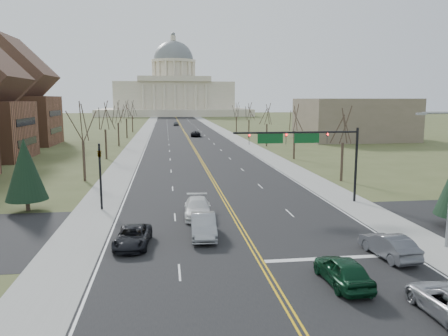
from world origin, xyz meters
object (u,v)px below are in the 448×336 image
object	(u,v)px
signal_left	(100,169)
car_nb_outer_lead	(389,245)
car_sb_inner_lead	(203,226)
signal_mast	(306,143)
car_far_sb	(176,124)
car_sb_inner_second	(198,208)
car_sb_outer_lead	(133,237)
car_nb_inner_lead	(343,270)
car_far_nb	(195,134)

from	to	relation	value
signal_left	car_nb_outer_lead	xyz separation A→B (m)	(19.66, -14.76, -2.94)
car_sb_inner_lead	signal_mast	bearing A→B (deg)	43.25
signal_left	car_far_sb	distance (m)	125.76
car_sb_inner_second	car_far_sb	size ratio (longest dim) A/B	1.16
car_sb_inner_lead	car_sb_outer_lead	size ratio (longest dim) A/B	1.05
signal_left	car_far_sb	world-z (taller)	signal_left
car_nb_inner_lead	car_sb_outer_lead	bearing A→B (deg)	-36.18
car_sb_outer_lead	car_far_sb	bearing A→B (deg)	92.10
car_far_sb	car_sb_inner_second	bearing A→B (deg)	-90.97
car_sb_inner_lead	car_sb_outer_lead	bearing A→B (deg)	-162.01
car_far_nb	car_sb_inner_lead	bearing A→B (deg)	88.65
car_sb_inner_lead	signal_left	bearing A→B (deg)	135.07
car_nb_outer_lead	car_far_nb	distance (m)	91.93
signal_left	car_sb_outer_lead	distance (m)	11.49
signal_mast	signal_left	world-z (taller)	signal_mast
signal_left	car_far_nb	size ratio (longest dim) A/B	1.10
car_far_nb	car_nb_inner_lead	bearing A→B (deg)	93.02
car_nb_inner_lead	car_sb_outer_lead	size ratio (longest dim) A/B	0.97
signal_mast	signal_left	bearing A→B (deg)	180.00
signal_left	car_nb_outer_lead	bearing A→B (deg)	-36.89
signal_left	car_sb_outer_lead	size ratio (longest dim) A/B	1.26
car_sb_outer_lead	car_far_nb	world-z (taller)	car_far_nb
car_nb_inner_lead	car_sb_outer_lead	distance (m)	14.01
car_sb_inner_second	car_sb_inner_lead	bearing A→B (deg)	-86.87
car_sb_inner_second	car_far_nb	world-z (taller)	car_sb_inner_second
car_far_nb	signal_mast	bearing A→B (deg)	96.05
signal_left	signal_mast	bearing A→B (deg)	-0.00
car_sb_inner_lead	car_sb_outer_lead	xyz separation A→B (m)	(-4.92, -1.38, -0.16)
car_sb_outer_lead	car_sb_inner_second	world-z (taller)	car_sb_inner_second
car_nb_inner_lead	car_sb_outer_lead	world-z (taller)	car_nb_inner_lead
car_far_sb	signal_mast	bearing A→B (deg)	-86.18
signal_left	car_nb_outer_lead	size ratio (longest dim) A/B	1.29
car_nb_inner_lead	car_sb_outer_lead	xyz separation A→B (m)	(-11.63, 7.82, -0.13)
signal_mast	car_far_nb	xyz separation A→B (m)	(-5.20, 76.98, -4.99)
car_nb_inner_lead	car_far_nb	world-z (taller)	car_nb_inner_lead
car_nb_inner_lead	car_far_nb	size ratio (longest dim) A/B	0.85
signal_mast	car_nb_inner_lead	distance (m)	19.36
car_nb_outer_lead	car_sb_inner_lead	size ratio (longest dim) A/B	0.93
signal_mast	car_far_sb	world-z (taller)	signal_mast
car_nb_inner_lead	car_far_nb	xyz separation A→B (m)	(-1.40, 95.30, -0.03)
car_nb_inner_lead	car_sb_inner_second	xyz separation A→B (m)	(-6.72, 14.70, -0.01)
signal_mast	car_sb_outer_lead	bearing A→B (deg)	-145.76
car_nb_inner_lead	car_nb_outer_lead	xyz separation A→B (m)	(4.52, 3.56, -0.03)
signal_mast	car_sb_outer_lead	size ratio (longest dim) A/B	2.54
car_nb_inner_lead	car_nb_outer_lead	distance (m)	5.75
car_nb_outer_lead	car_sb_outer_lead	distance (m)	16.70
car_nb_inner_lead	car_sb_inner_second	world-z (taller)	car_nb_inner_lead
car_nb_inner_lead	car_far_nb	distance (m)	95.31
car_nb_outer_lead	car_far_sb	distance (m)	140.44
car_sb_outer_lead	car_far_nb	size ratio (longest dim) A/B	0.87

